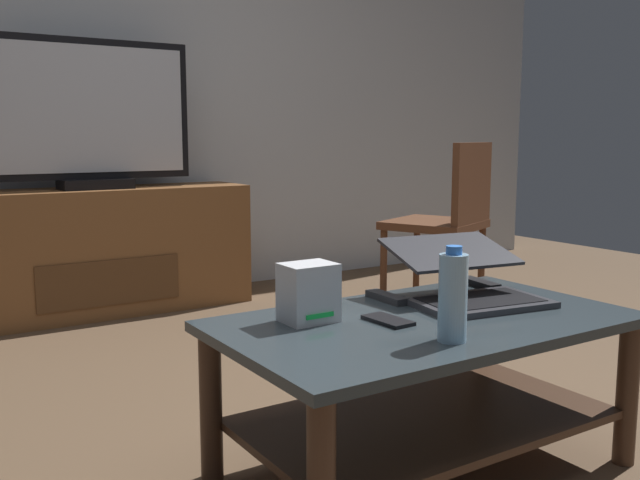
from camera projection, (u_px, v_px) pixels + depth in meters
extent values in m
plane|color=brown|center=(367.00, 443.00, 2.12)|extent=(7.68, 7.68, 0.00)
cube|color=silver|center=(114.00, 47.00, 3.88)|extent=(6.40, 0.12, 2.80)
cube|color=#2D383D|center=(426.00, 323.00, 1.89)|extent=(1.11, 0.64, 0.03)
cube|color=#472D1E|center=(424.00, 418.00, 1.93)|extent=(0.98, 0.56, 0.02)
cylinder|color=#472D1E|center=(627.00, 394.00, 1.97)|extent=(0.06, 0.06, 0.41)
cylinder|color=#472D1E|center=(211.00, 407.00, 1.87)|extent=(0.06, 0.06, 0.41)
cylinder|color=#472D1E|center=(485.00, 346.00, 2.42)|extent=(0.06, 0.06, 0.41)
cube|color=brown|center=(98.00, 251.00, 3.65)|extent=(1.57, 0.41, 0.65)
cube|color=#55351C|center=(110.00, 283.00, 3.50)|extent=(0.71, 0.01, 0.23)
cube|color=black|center=(96.00, 184.00, 3.59)|extent=(0.35, 0.20, 0.05)
cube|color=black|center=(92.00, 110.00, 3.53)|extent=(1.00, 0.04, 0.70)
cube|color=#B2B7C1|center=(93.00, 109.00, 3.51)|extent=(0.93, 0.01, 0.63)
cube|color=#59331E|center=(434.00, 224.00, 3.64)|extent=(0.58, 0.58, 0.04)
cube|color=#59331E|center=(472.00, 185.00, 3.50)|extent=(0.40, 0.20, 0.42)
cylinder|color=#59331E|center=(416.00, 261.00, 3.94)|extent=(0.04, 0.04, 0.44)
cylinder|color=#59331E|center=(383.00, 272.00, 3.63)|extent=(0.04, 0.04, 0.44)
cylinder|color=#59331E|center=(481.00, 268.00, 3.73)|extent=(0.04, 0.04, 0.44)
cylinder|color=#59331E|center=(452.00, 280.00, 3.42)|extent=(0.04, 0.04, 0.44)
cube|color=#333338|center=(480.00, 303.00, 2.02)|extent=(0.41, 0.30, 0.02)
cube|color=black|center=(480.00, 299.00, 2.02)|extent=(0.36, 0.24, 0.00)
cube|color=#333338|center=(450.00, 251.00, 2.14)|extent=(0.41, 0.29, 0.07)
cube|color=teal|center=(451.00, 252.00, 2.14)|extent=(0.37, 0.26, 0.06)
cube|color=silver|center=(308.00, 293.00, 1.84)|extent=(0.14, 0.11, 0.15)
cube|color=#19D84C|center=(320.00, 316.00, 1.80)|extent=(0.08, 0.00, 0.01)
cylinder|color=#99C6E5|center=(453.00, 298.00, 1.66)|extent=(0.07, 0.07, 0.21)
cylinder|color=blue|center=(454.00, 250.00, 1.64)|extent=(0.04, 0.04, 0.02)
cube|color=black|center=(388.00, 320.00, 1.84)|extent=(0.08, 0.14, 0.01)
cube|color=black|center=(480.00, 283.00, 2.28)|extent=(0.06, 0.16, 0.02)
cube|color=#2D2D30|center=(387.00, 297.00, 2.08)|extent=(0.05, 0.16, 0.02)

